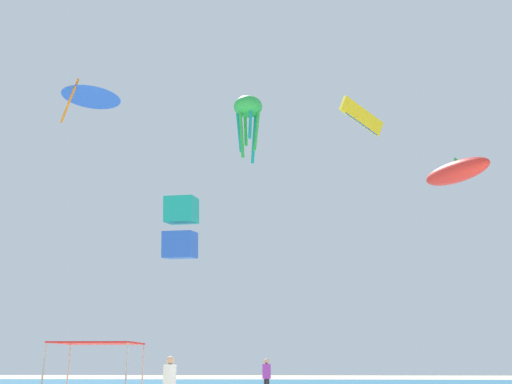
% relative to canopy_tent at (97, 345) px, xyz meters
% --- Properties ---
extents(ocean_strip, '(110.00, 18.34, 0.03)m').
position_rel_canopy_tent_xyz_m(ocean_strip, '(6.23, 22.79, -2.26)').
color(ocean_strip, '#1E6B93').
rests_on(ocean_strip, ground).
extents(canopy_tent, '(3.36, 2.75, 2.40)m').
position_rel_canopy_tent_xyz_m(canopy_tent, '(0.00, 0.00, 0.00)').
color(canopy_tent, '#B2B2B7').
rests_on(canopy_tent, ground).
extents(person_near_tent, '(0.42, 0.45, 1.78)m').
position_rel_canopy_tent_xyz_m(person_near_tent, '(6.89, 5.46, -1.24)').
color(person_near_tent, black).
rests_on(person_near_tent, ground).
extents(person_leftmost, '(0.43, 0.43, 1.80)m').
position_rel_canopy_tent_xyz_m(person_leftmost, '(4.01, -4.80, -1.22)').
color(person_leftmost, slate).
rests_on(person_leftmost, ground).
extents(kite_box_teal, '(1.47, 1.58, 2.94)m').
position_rel_canopy_tent_xyz_m(kite_box_teal, '(3.18, 0.68, 5.16)').
color(kite_box_teal, teal).
extents(kite_parafoil_yellow, '(3.79, 2.54, 2.63)m').
position_rel_canopy_tent_xyz_m(kite_parafoil_yellow, '(14.21, 17.45, 17.95)').
color(kite_parafoil_yellow, yellow).
extents(kite_octopus_green, '(2.66, 2.66, 4.96)m').
position_rel_canopy_tent_xyz_m(kite_octopus_green, '(5.39, 13.86, 17.05)').
color(kite_octopus_green, green).
extents(kite_inflatable_red, '(4.18, 4.78, 1.94)m').
position_rel_canopy_tent_xyz_m(kite_inflatable_red, '(18.74, 10.01, 10.76)').
color(kite_inflatable_red, red).
extents(kite_delta_blue, '(5.81, 5.80, 3.36)m').
position_rel_canopy_tent_xyz_m(kite_delta_blue, '(-5.94, 12.67, 18.09)').
color(kite_delta_blue, blue).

